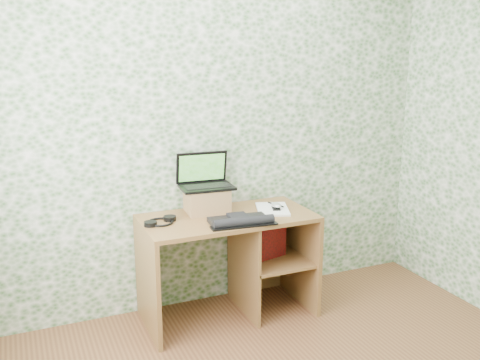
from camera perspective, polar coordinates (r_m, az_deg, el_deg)
name	(u,v)px	position (r m, az deg, el deg)	size (l,w,h in m)	color
wall_back	(211,131)	(3.88, -3.10, 5.19)	(3.50, 3.50, 0.00)	silver
desk	(236,249)	(3.87, -0.39, -7.39)	(1.20, 0.60, 0.75)	brown
riser	(207,200)	(3.80, -3.55, -2.16)	(0.29, 0.24, 0.17)	#9C6E46
laptop	(205,179)	(3.80, -3.79, 0.10)	(0.39, 0.29, 0.25)	black
keyboard	(241,220)	(3.56, 0.05, -4.34)	(0.45, 0.26, 0.06)	black
headphones	(160,222)	(3.61, -8.50, -4.41)	(0.24, 0.23, 0.03)	black
notepad	(273,209)	(3.86, 3.49, -3.12)	(0.22, 0.31, 0.01)	white
mouse	(276,207)	(3.84, 3.87, -2.84)	(0.06, 0.10, 0.03)	silver
pen	(276,205)	(3.93, 3.83, -2.63)	(0.01, 0.01, 0.16)	black
red_box	(271,239)	(3.93, 3.34, -6.34)	(0.23, 0.07, 0.27)	#A1100E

